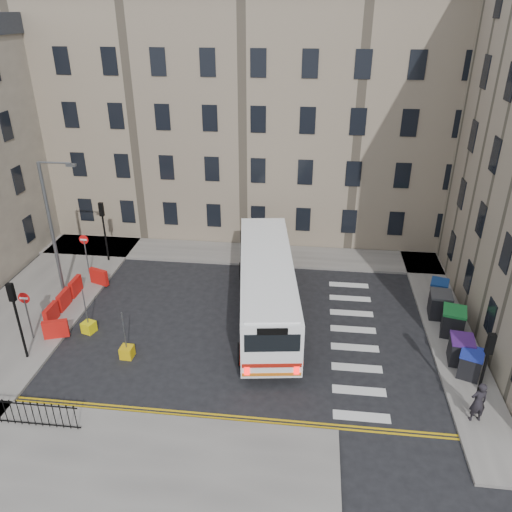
% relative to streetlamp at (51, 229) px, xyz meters
% --- Properties ---
extents(ground, '(120.00, 120.00, 0.00)m').
position_rel_streetlamp_xyz_m(ground, '(13.00, -2.00, -4.34)').
color(ground, black).
rests_on(ground, ground).
extents(pavement_north, '(36.00, 3.20, 0.15)m').
position_rel_streetlamp_xyz_m(pavement_north, '(7.00, 6.60, -4.26)').
color(pavement_north, slate).
rests_on(pavement_north, ground).
extents(pavement_east, '(2.40, 26.00, 0.15)m').
position_rel_streetlamp_xyz_m(pavement_east, '(22.00, 2.00, -4.26)').
color(pavement_east, slate).
rests_on(pavement_east, ground).
extents(pavement_west, '(6.00, 22.00, 0.15)m').
position_rel_streetlamp_xyz_m(pavement_west, '(-1.00, -1.00, -4.26)').
color(pavement_west, slate).
rests_on(pavement_west, ground).
extents(pavement_sw, '(20.00, 6.00, 0.15)m').
position_rel_streetlamp_xyz_m(pavement_sw, '(6.00, -12.00, -4.26)').
color(pavement_sw, slate).
rests_on(pavement_sw, ground).
extents(terrace_north, '(38.30, 10.80, 17.20)m').
position_rel_streetlamp_xyz_m(terrace_north, '(6.00, 13.50, 4.28)').
color(terrace_north, gray).
rests_on(terrace_north, ground).
extents(traffic_light_east, '(0.28, 0.22, 4.10)m').
position_rel_streetlamp_xyz_m(traffic_light_east, '(21.60, -7.50, -1.47)').
color(traffic_light_east, black).
rests_on(traffic_light_east, pavement_east).
extents(traffic_light_nw, '(0.28, 0.22, 4.10)m').
position_rel_streetlamp_xyz_m(traffic_light_nw, '(1.00, 4.50, -1.47)').
color(traffic_light_nw, black).
rests_on(traffic_light_nw, pavement_west).
extents(traffic_light_sw, '(0.28, 0.22, 4.10)m').
position_rel_streetlamp_xyz_m(traffic_light_sw, '(1.00, -6.00, -1.47)').
color(traffic_light_sw, black).
rests_on(traffic_light_sw, pavement_west).
extents(streetlamp, '(0.50, 0.22, 8.14)m').
position_rel_streetlamp_xyz_m(streetlamp, '(0.00, 0.00, 0.00)').
color(streetlamp, '#595B5E').
rests_on(streetlamp, pavement_west).
extents(no_entry_north, '(0.60, 0.08, 3.00)m').
position_rel_streetlamp_xyz_m(no_entry_north, '(0.50, 2.50, -2.26)').
color(no_entry_north, '#595B5E').
rests_on(no_entry_north, pavement_west).
extents(no_entry_south, '(0.60, 0.08, 3.00)m').
position_rel_streetlamp_xyz_m(no_entry_south, '(0.50, -4.50, -2.26)').
color(no_entry_south, '#595B5E').
rests_on(no_entry_south, pavement_west).
extents(roadworks_barriers, '(1.66, 6.26, 1.00)m').
position_rel_streetlamp_xyz_m(roadworks_barriers, '(1.16, -1.50, -3.69)').
color(roadworks_barriers, red).
rests_on(roadworks_barriers, pavement_west).
extents(bus, '(4.45, 12.47, 3.32)m').
position_rel_streetlamp_xyz_m(bus, '(12.22, -0.63, -2.42)').
color(bus, white).
rests_on(bus, ground).
extents(wheelie_bin_a, '(1.35, 1.43, 1.27)m').
position_rel_streetlamp_xyz_m(wheelie_bin_a, '(22.08, -4.87, -3.55)').
color(wheelie_bin_a, black).
rests_on(wheelie_bin_a, pavement_east).
extents(wheelie_bin_b, '(1.21, 1.34, 1.34)m').
position_rel_streetlamp_xyz_m(wheelie_bin_b, '(21.87, -3.91, -3.51)').
color(wheelie_bin_b, black).
rests_on(wheelie_bin_b, pavement_east).
extents(wheelie_bin_c, '(1.42, 1.54, 1.45)m').
position_rel_streetlamp_xyz_m(wheelie_bin_c, '(22.03, -1.58, -3.46)').
color(wheelie_bin_c, black).
rests_on(wheelie_bin_c, pavement_east).
extents(wheelie_bin_d, '(1.26, 1.41, 1.44)m').
position_rel_streetlamp_xyz_m(wheelie_bin_d, '(21.71, 0.07, -3.46)').
color(wheelie_bin_d, black).
rests_on(wheelie_bin_d, pavement_east).
extents(wheelie_bin_e, '(1.25, 1.34, 1.23)m').
position_rel_streetlamp_xyz_m(wheelie_bin_e, '(22.01, 1.80, -3.57)').
color(wheelie_bin_e, black).
rests_on(wheelie_bin_e, pavement_east).
extents(pedestrian, '(0.77, 0.58, 1.90)m').
position_rel_streetlamp_xyz_m(pedestrian, '(21.59, -7.77, -3.24)').
color(pedestrian, black).
rests_on(pedestrian, pavement_east).
extents(bollard_yellow, '(0.75, 0.75, 0.60)m').
position_rel_streetlamp_xyz_m(bollard_yellow, '(3.06, -3.45, -4.04)').
color(bollard_yellow, yellow).
rests_on(bollard_yellow, ground).
extents(bollard_chevron, '(0.63, 0.63, 0.60)m').
position_rel_streetlamp_xyz_m(bollard_chevron, '(5.81, -5.27, -4.04)').
color(bollard_chevron, gold).
rests_on(bollard_chevron, ground).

